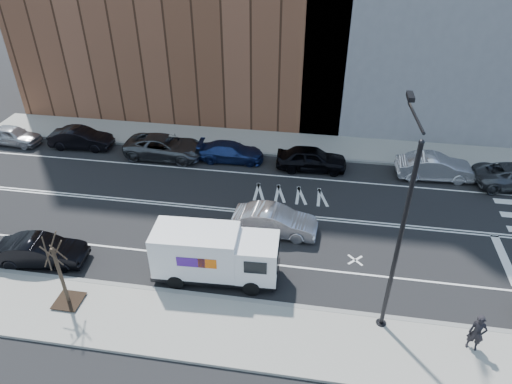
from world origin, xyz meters
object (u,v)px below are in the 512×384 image
(fedex_van, at_px, (214,254))
(far_parked_b, at_px, (81,138))
(far_parked_a, at_px, (13,135))
(driving_sedan, at_px, (275,221))
(pedestrian, at_px, (477,333))

(fedex_van, bearing_deg, far_parked_b, 135.14)
(far_parked_a, xyz_separation_m, driving_sedan, (20.49, -7.43, 0.06))
(fedex_van, height_order, far_parked_a, fedex_van)
(far_parked_a, relative_size, far_parked_b, 0.91)
(fedex_van, bearing_deg, far_parked_a, 145.20)
(fedex_van, relative_size, driving_sedan, 1.32)
(fedex_van, height_order, pedestrian, fedex_van)
(far_parked_b, height_order, driving_sedan, driving_sedan)
(driving_sedan, bearing_deg, far_parked_a, 73.52)
(far_parked_b, xyz_separation_m, driving_sedan, (15.23, -7.69, 0.02))
(fedex_van, distance_m, far_parked_b, 17.32)
(fedex_van, height_order, far_parked_b, fedex_van)
(driving_sedan, xyz_separation_m, pedestrian, (8.96, -6.44, 0.29))
(driving_sedan, bearing_deg, far_parked_b, 66.66)
(pedestrian, bearing_deg, far_parked_b, 163.82)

